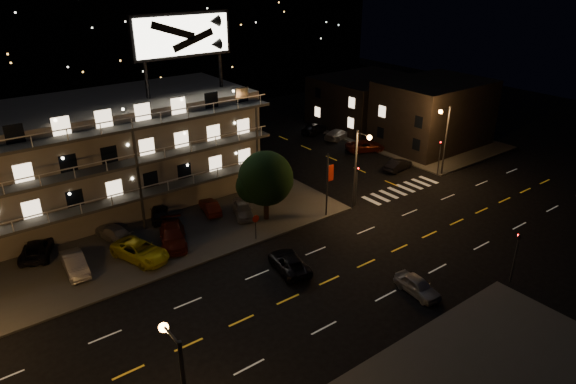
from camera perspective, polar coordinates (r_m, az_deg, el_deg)
ground at (r=41.36m, az=6.70°, el=-8.80°), size 140.00×140.00×0.00m
curb_nw at (r=50.93m, az=-21.32°, el=-3.59°), size 44.00×24.00×0.15m
curb_ne at (r=73.91m, az=13.01°, el=6.04°), size 16.00×24.00×0.15m
motel at (r=53.37m, az=-19.31°, el=4.19°), size 28.00×13.80×18.10m
side_bldg_front at (r=70.37m, az=15.81°, el=8.39°), size 14.06×10.00×8.50m
side_bldg_back at (r=78.08m, az=8.75°, el=9.97°), size 14.06×12.00×7.00m
hill_backdrop at (r=95.75m, az=-26.76°, el=15.30°), size 120.00×25.00×24.00m
streetlight_nc at (r=49.54m, az=7.83°, el=3.37°), size 0.44×1.92×8.00m
streetlight_ne at (r=59.72m, az=17.01°, el=6.18°), size 1.92×0.44×8.00m
signal_nw at (r=51.13m, az=7.64°, el=1.17°), size 0.20×0.27×4.60m
signal_sw at (r=42.21m, az=24.01°, el=-6.16°), size 0.20×0.27×4.60m
signal_ne at (r=60.47m, az=16.51°, el=4.06°), size 0.27×0.20×4.60m
banner_north at (r=48.23m, az=4.44°, el=0.97°), size 0.83×0.16×6.40m
stop_sign at (r=44.62m, az=-3.61°, el=-3.47°), size 0.91×0.11×2.61m
tree at (r=47.08m, az=-2.55°, el=1.34°), size 5.30×5.11×6.68m
lot_car_1 at (r=43.75m, az=-22.60°, el=-7.39°), size 1.83×4.40×1.42m
lot_car_2 at (r=43.76m, az=-16.09°, el=-6.32°), size 3.97×5.77×1.47m
lot_car_3 at (r=45.33m, az=-12.68°, el=-4.74°), size 3.98×5.70×1.53m
lot_car_4 at (r=49.16m, az=-5.04°, el=-1.90°), size 3.06×4.39×1.39m
lot_car_6 at (r=47.42m, az=-26.13°, el=-5.58°), size 3.95×5.37×1.36m
lot_car_7 at (r=47.52m, az=-18.79°, el=-4.26°), size 2.56×4.62×1.27m
lot_car_8 at (r=49.83m, az=-14.09°, el=-2.19°), size 3.05×4.46×1.41m
lot_car_9 at (r=50.17m, az=-8.66°, el=-1.62°), size 2.11×3.98×1.25m
side_car_0 at (r=61.47m, az=12.11°, el=2.96°), size 4.13×1.89×1.31m
side_car_1 at (r=67.05m, az=8.59°, el=5.08°), size 5.55×4.15×1.40m
side_car_2 at (r=71.35m, az=5.58°, el=6.42°), size 5.11×3.08×1.39m
side_car_3 at (r=73.49m, az=2.92°, el=7.09°), size 4.73×2.81×1.51m
road_car_east at (r=39.51m, az=14.20°, el=-10.07°), size 1.88×3.95×1.30m
road_car_west at (r=41.00m, az=0.11°, el=-7.85°), size 3.09×5.05×1.31m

